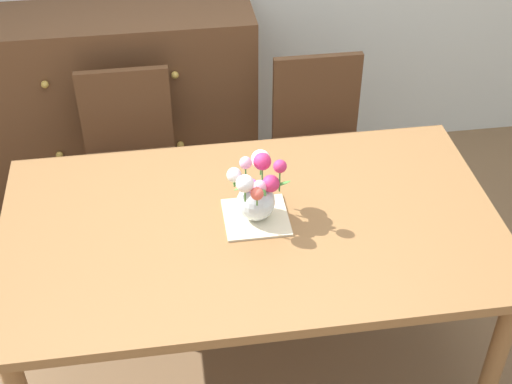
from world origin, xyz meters
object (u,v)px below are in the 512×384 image
at_px(chair_right, 320,138).
at_px(flower_vase, 256,190).
at_px(dresser, 118,105).
at_px(chair_left, 130,154).
at_px(dining_table, 252,240).

height_order(chair_right, flower_vase, flower_vase).
bearing_deg(dresser, chair_left, -82.94).
bearing_deg(flower_vase, dresser, 112.21).
height_order(chair_left, flower_vase, flower_vase).
xyz_separation_m(dresser, flower_vase, (0.53, -1.30, 0.39)).
relative_size(chair_left, flower_vase, 3.61).
distance_m(chair_right, dresser, 1.07).
xyz_separation_m(dining_table, flower_vase, (0.02, 0.03, 0.20)).
height_order(dining_table, chair_right, chair_right).
xyz_separation_m(dining_table, chair_right, (0.45, 0.86, -0.17)).
bearing_deg(dresser, chair_right, -26.26).
bearing_deg(chair_left, dining_table, 117.71).
bearing_deg(dresser, dining_table, -69.07).
bearing_deg(dining_table, chair_left, 117.71).
height_order(chair_left, chair_right, same).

